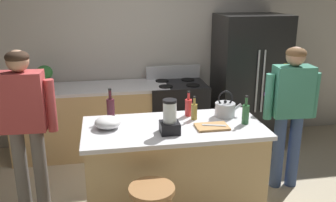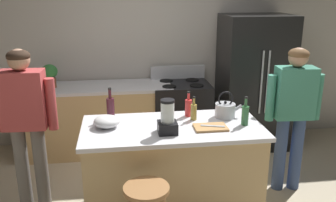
# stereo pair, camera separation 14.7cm
# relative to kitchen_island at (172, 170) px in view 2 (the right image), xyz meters

# --- Properties ---
(back_wall) EXTENTS (8.00, 0.10, 2.70)m
(back_wall) POSITION_rel_kitchen_island_xyz_m (0.00, 1.95, 0.89)
(back_wall) COLOR #BCB7AD
(back_wall) RESTS_ON ground_plane
(kitchen_island) EXTENTS (1.68, 0.82, 0.92)m
(kitchen_island) POSITION_rel_kitchen_island_xyz_m (0.00, 0.00, 0.00)
(kitchen_island) COLOR tan
(kitchen_island) RESTS_ON ground_plane
(back_counter_run) EXTENTS (2.00, 0.64, 0.92)m
(back_counter_run) POSITION_rel_kitchen_island_xyz_m (-0.80, 1.55, -0.00)
(back_counter_run) COLOR tan
(back_counter_run) RESTS_ON ground_plane
(refrigerator) EXTENTS (0.90, 0.73, 1.81)m
(refrigerator) POSITION_rel_kitchen_island_xyz_m (1.35, 1.50, 0.44)
(refrigerator) COLOR black
(refrigerator) RESTS_ON ground_plane
(stove_range) EXTENTS (0.76, 0.65, 1.10)m
(stove_range) POSITION_rel_kitchen_island_xyz_m (0.34, 1.52, 0.01)
(stove_range) COLOR black
(stove_range) RESTS_ON ground_plane
(person_by_island_left) EXTENTS (0.59, 0.24, 1.63)m
(person_by_island_left) POSITION_rel_kitchen_island_xyz_m (-1.37, 0.25, 0.53)
(person_by_island_left) COLOR #66605B
(person_by_island_left) RESTS_ON ground_plane
(person_by_sink_right) EXTENTS (0.59, 0.25, 1.58)m
(person_by_sink_right) POSITION_rel_kitchen_island_xyz_m (1.32, 0.28, 0.49)
(person_by_sink_right) COLOR #384C7A
(person_by_sink_right) RESTS_ON ground_plane
(potted_plant) EXTENTS (0.20, 0.20, 0.30)m
(potted_plant) POSITION_rel_kitchen_island_xyz_m (-1.35, 1.55, 0.63)
(potted_plant) COLOR brown
(potted_plant) RESTS_ON back_counter_run
(blender_appliance) EXTENTS (0.17, 0.17, 0.31)m
(blender_appliance) POSITION_rel_kitchen_island_xyz_m (-0.07, -0.16, 0.59)
(blender_appliance) COLOR black
(blender_appliance) RESTS_ON kitchen_island
(bottle_wine) EXTENTS (0.08, 0.08, 0.32)m
(bottle_wine) POSITION_rel_kitchen_island_xyz_m (-0.57, 0.27, 0.57)
(bottle_wine) COLOR #471923
(bottle_wine) RESTS_ON kitchen_island
(bottle_olive_oil) EXTENTS (0.07, 0.07, 0.28)m
(bottle_olive_oil) POSITION_rel_kitchen_island_xyz_m (0.68, -0.06, 0.56)
(bottle_olive_oil) COLOR #2D6638
(bottle_olive_oil) RESTS_ON kitchen_island
(bottle_soda) EXTENTS (0.07, 0.07, 0.26)m
(bottle_soda) POSITION_rel_kitchen_island_xyz_m (0.20, 0.25, 0.55)
(bottle_soda) COLOR red
(bottle_soda) RESTS_ON kitchen_island
(bottle_vinegar) EXTENTS (0.06, 0.06, 0.24)m
(bottle_vinegar) POSITION_rel_kitchen_island_xyz_m (0.23, 0.14, 0.54)
(bottle_vinegar) COLOR olive
(bottle_vinegar) RESTS_ON kitchen_island
(mixing_bowl) EXTENTS (0.24, 0.24, 0.11)m
(mixing_bowl) POSITION_rel_kitchen_island_xyz_m (-0.60, 0.05, 0.51)
(mixing_bowl) COLOR white
(mixing_bowl) RESTS_ON kitchen_island
(tea_kettle) EXTENTS (0.28, 0.20, 0.27)m
(tea_kettle) POSITION_rel_kitchen_island_xyz_m (0.55, 0.16, 0.54)
(tea_kettle) COLOR #B7BABF
(tea_kettle) RESTS_ON kitchen_island
(cutting_board) EXTENTS (0.30, 0.20, 0.02)m
(cutting_board) POSITION_rel_kitchen_island_xyz_m (0.34, -0.11, 0.47)
(cutting_board) COLOR #B7844C
(cutting_board) RESTS_ON kitchen_island
(chef_knife) EXTENTS (0.22, 0.09, 0.01)m
(chef_knife) POSITION_rel_kitchen_island_xyz_m (0.36, -0.11, 0.48)
(chef_knife) COLOR #B7BABF
(chef_knife) RESTS_ON cutting_board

